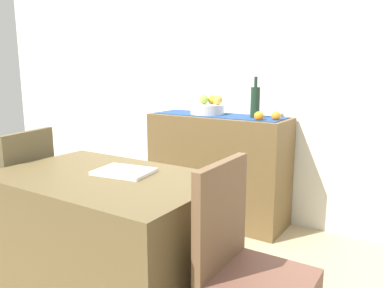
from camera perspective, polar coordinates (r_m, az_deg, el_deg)
name	(u,v)px	position (r m, az deg, el deg)	size (l,w,h in m)	color
ground_plane	(173,273)	(2.56, -2.80, -18.73)	(6.40, 6.40, 0.02)	tan
room_wall_rear	(255,59)	(3.25, 9.42, 12.50)	(6.40, 0.06, 2.70)	silver
sideboard_console	(218,168)	(3.21, 3.86, -3.66)	(1.17, 0.42, 0.89)	brown
table_runner	(218,115)	(3.13, 3.97, 4.32)	(1.10, 0.32, 0.01)	navy
fruit_bowl	(207,109)	(3.17, 2.30, 5.22)	(0.28, 0.28, 0.08)	silver
apple_rear	(204,99)	(3.21, 1.79, 6.69)	(0.08, 0.08, 0.08)	#86AC3D
apple_center	(212,99)	(3.25, 3.04, 6.69)	(0.07, 0.07, 0.07)	gold
apple_right	(218,100)	(3.16, 3.88, 6.61)	(0.08, 0.08, 0.08)	gold
wine_bottle	(255,102)	(2.97, 9.45, 6.24)	(0.07, 0.07, 0.32)	#1B3222
orange_loose_end	(259,116)	(2.84, 9.99, 4.14)	(0.07, 0.07, 0.07)	orange
orange_loose_mid	(276,116)	(2.88, 12.49, 4.12)	(0.07, 0.07, 0.07)	orange
dining_table	(107,244)	(2.10, -12.61, -14.40)	(1.14, 0.72, 0.74)	brown
open_book	(124,172)	(1.98, -10.16, -4.09)	(0.28, 0.21, 0.02)	white
chair_near_window	(15,227)	(2.75, -25.05, -11.22)	(0.47, 0.47, 0.90)	brown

